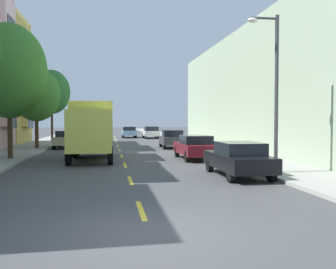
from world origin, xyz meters
TOP-DOWN VIEW (x-y plane):
  - ground_plane at (0.00, 30.00)m, footprint 160.00×160.00m
  - sidewalk_left at (-7.10, 28.00)m, footprint 3.20×120.00m
  - sidewalk_right at (7.10, 28.00)m, footprint 3.20×120.00m
  - lane_centerline_dashes at (0.00, 24.50)m, footprint 0.14×47.20m
  - apartment_block_opposite at (13.70, 20.00)m, footprint 10.00×36.00m
  - street_tree_second at (-6.40, 15.22)m, footprint 4.21×4.21m
  - street_tree_third at (-6.40, 23.48)m, footprint 3.68×3.68m
  - street_tree_farthest at (-6.40, 31.74)m, footprint 3.61×3.61m
  - street_lamp at (5.94, 7.32)m, footprint 1.35×0.28m
  - delivery_box_truck at (-1.80, 15.21)m, footprint 2.42×7.07m
  - parked_sedan_black at (4.47, 7.34)m, footprint 1.81×4.51m
  - parked_wagon_white at (4.42, 40.36)m, footprint 1.86×4.72m
  - parked_hatchback_charcoal at (4.32, 23.39)m, footprint 1.85×4.05m
  - parked_sedan_burgundy at (4.23, 14.32)m, footprint 1.84×4.52m
  - parked_sedan_champagne at (-4.31, 25.10)m, footprint 1.82×4.51m
  - moving_sky_sedan at (1.80, 42.56)m, footprint 1.80×4.50m

SIDE VIEW (x-z plane):
  - ground_plane at x=0.00m, z-range 0.00..0.00m
  - lane_centerline_dashes at x=0.00m, z-range 0.00..0.01m
  - sidewalk_left at x=-7.10m, z-range 0.00..0.14m
  - sidewalk_right at x=7.10m, z-range 0.00..0.14m
  - parked_sedan_black at x=4.47m, z-range 0.03..1.46m
  - parked_sedan_burgundy at x=4.23m, z-range 0.03..1.46m
  - parked_sedan_champagne at x=-4.31m, z-range 0.03..1.46m
  - moving_sky_sedan at x=1.80m, z-range 0.03..1.46m
  - parked_hatchback_charcoal at x=4.32m, z-range 0.01..1.51m
  - parked_wagon_white at x=4.42m, z-range 0.05..1.55m
  - delivery_box_truck at x=-1.80m, z-range 0.22..3.59m
  - street_lamp at x=5.94m, z-range 0.68..7.21m
  - street_tree_third at x=-6.40m, z-range 1.17..7.46m
  - apartment_block_opposite at x=13.70m, z-range 0.00..9.09m
  - street_tree_farthest at x=-6.40m, z-range 1.52..8.66m
  - street_tree_second at x=-6.40m, z-range 1.28..8.97m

